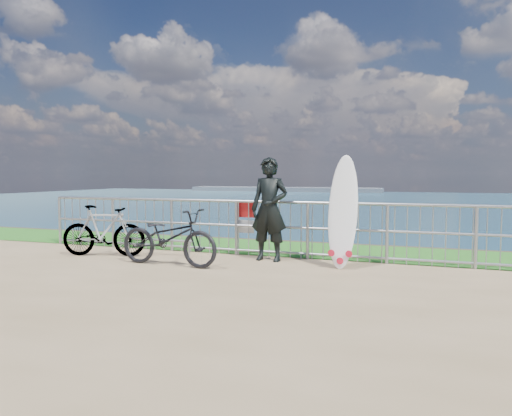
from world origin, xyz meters
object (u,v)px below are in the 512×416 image
at_px(bicycle_far, 104,231).
at_px(surfer, 269,209).
at_px(bicycle_near, 169,237).
at_px(surfboard, 343,216).

bearing_deg(bicycle_far, surfer, -93.37).
xyz_separation_m(surfer, bicycle_far, (-3.29, -0.67, -0.47)).
relative_size(bicycle_near, bicycle_far, 1.15).
bearing_deg(surfboard, surfer, 171.40).
bearing_deg(surfboard, bicycle_far, -174.58).
height_order(surfer, bicycle_near, surfer).
distance_m(surfboard, bicycle_far, 4.77).
height_order(surfboard, bicycle_near, surfboard).
height_order(bicycle_near, bicycle_far, bicycle_near).
bearing_deg(surfer, bicycle_far, -166.07).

